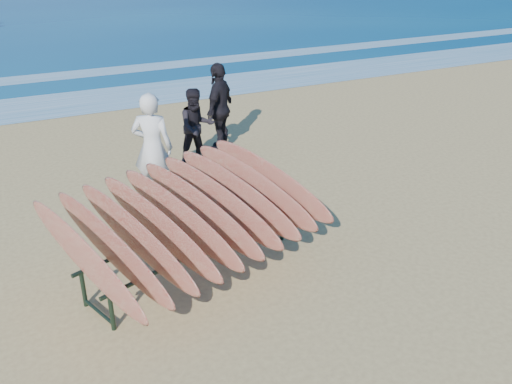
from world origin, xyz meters
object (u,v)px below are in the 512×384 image
surfboard_rack (190,214)px  person_dark_a (197,127)px  person_white (153,148)px  person_dark_b (220,108)px

surfboard_rack → person_dark_a: bearing=49.3°
person_white → person_dark_b: (1.94, 1.68, -0.01)m
person_white → person_dark_a: size_ratio=1.24×
person_white → person_dark_a: (1.25, 1.23, -0.18)m
person_dark_a → person_dark_b: (0.69, 0.46, 0.18)m
person_dark_a → person_white: bearing=-135.6°
person_dark_a → person_dark_b: 0.85m
surfboard_rack → person_dark_a: size_ratio=2.47×
surfboard_rack → person_dark_b: bearing=43.4°
person_white → person_dark_a: bearing=-103.9°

